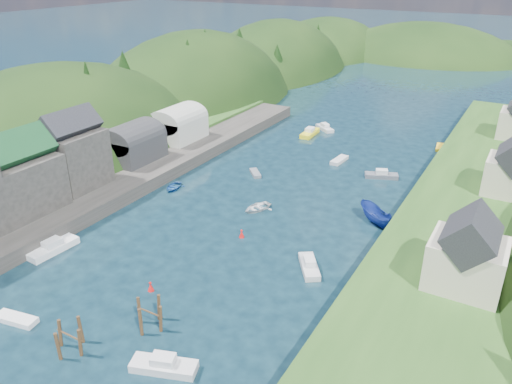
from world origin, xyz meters
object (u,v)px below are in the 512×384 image
Objects in this scene: channel_buoy_near at (151,287)px; piling_cluster_near at (70,340)px; piling_cluster_far at (150,317)px; channel_buoy_far at (242,234)px.

piling_cluster_near is at bearing -91.38° from channel_buoy_near.
piling_cluster_far is 3.09× the size of channel_buoy_near.
channel_buoy_near is 1.00× the size of channel_buoy_far.
channel_buoy_near and channel_buoy_far have the same top height.
piling_cluster_near is 1.01× the size of piling_cluster_far.
channel_buoy_far is at bearing 83.66° from piling_cluster_near.
piling_cluster_far is 3.09× the size of channel_buoy_far.
channel_buoy_far is (2.50, 14.39, 0.00)m from channel_buoy_near.
piling_cluster_near reaches higher than channel_buoy_far.
piling_cluster_far is 5.85m from channel_buoy_near.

